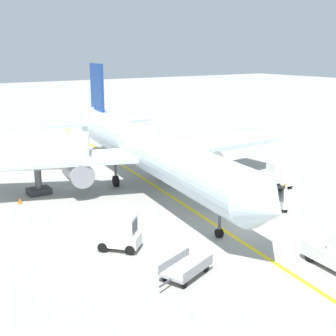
{
  "coord_description": "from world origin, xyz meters",
  "views": [
    {
      "loc": [
        -20.49,
        -21.27,
        11.49
      ],
      "look_at": [
        -0.85,
        8.01,
        2.5
      ],
      "focal_mm": 49.69,
      "sensor_mm": 36.0,
      "label": 1
    }
  ],
  "objects_px": {
    "baggage_tug_by_cargo_door": "(277,176)",
    "baggage_tug_near_wing": "(122,235)",
    "belt_loader_forward_hold": "(277,196)",
    "ground_crew_marshaller": "(214,197)",
    "airliner": "(145,149)",
    "safety_cone_nose_right": "(20,201)",
    "baggage_cart_loaded": "(186,268)"
  },
  "relations": [
    {
      "from": "baggage_tug_by_cargo_door",
      "to": "ground_crew_marshaller",
      "type": "relative_size",
      "value": 1.45
    },
    {
      "from": "belt_loader_forward_hold",
      "to": "ground_crew_marshaller",
      "type": "distance_m",
      "value": 4.95
    },
    {
      "from": "airliner",
      "to": "baggage_tug_by_cargo_door",
      "type": "bearing_deg",
      "value": -32.03
    },
    {
      "from": "belt_loader_forward_hold",
      "to": "baggage_cart_loaded",
      "type": "height_order",
      "value": "belt_loader_forward_hold"
    },
    {
      "from": "baggage_cart_loaded",
      "to": "airliner",
      "type": "bearing_deg",
      "value": 66.13
    },
    {
      "from": "baggage_tug_near_wing",
      "to": "belt_loader_forward_hold",
      "type": "bearing_deg",
      "value": 2.38
    },
    {
      "from": "baggage_tug_by_cargo_door",
      "to": "baggage_cart_loaded",
      "type": "xyz_separation_m",
      "value": [
        -16.2,
        -9.0,
        -0.46
      ]
    },
    {
      "from": "airliner",
      "to": "safety_cone_nose_right",
      "type": "distance_m",
      "value": 10.91
    },
    {
      "from": "airliner",
      "to": "baggage_tug_by_cargo_door",
      "type": "relative_size",
      "value": 14.31
    },
    {
      "from": "airliner",
      "to": "baggage_tug_by_cargo_door",
      "type": "height_order",
      "value": "airliner"
    },
    {
      "from": "baggage_tug_near_wing",
      "to": "safety_cone_nose_right",
      "type": "xyz_separation_m",
      "value": [
        -2.49,
        11.86,
        -0.71
      ]
    },
    {
      "from": "belt_loader_forward_hold",
      "to": "baggage_cart_loaded",
      "type": "distance_m",
      "value": 13.58
    },
    {
      "from": "ground_crew_marshaller",
      "to": "airliner",
      "type": "bearing_deg",
      "value": 100.49
    },
    {
      "from": "airliner",
      "to": "belt_loader_forward_hold",
      "type": "distance_m",
      "value": 11.54
    },
    {
      "from": "baggage_tug_by_cargo_door",
      "to": "safety_cone_nose_right",
      "type": "bearing_deg",
      "value": 158.86
    },
    {
      "from": "baggage_tug_by_cargo_door",
      "to": "airliner",
      "type": "bearing_deg",
      "value": 147.97
    },
    {
      "from": "baggage_tug_near_wing",
      "to": "airliner",
      "type": "bearing_deg",
      "value": 52.53
    },
    {
      "from": "baggage_cart_loaded",
      "to": "safety_cone_nose_right",
      "type": "height_order",
      "value": "baggage_cart_loaded"
    },
    {
      "from": "airliner",
      "to": "safety_cone_nose_right",
      "type": "xyz_separation_m",
      "value": [
        -10.29,
        1.69,
        -3.2
      ]
    },
    {
      "from": "baggage_tug_near_wing",
      "to": "baggage_tug_by_cargo_door",
      "type": "height_order",
      "value": "same"
    },
    {
      "from": "belt_loader_forward_hold",
      "to": "airliner",
      "type": "bearing_deg",
      "value": 121.27
    },
    {
      "from": "baggage_cart_loaded",
      "to": "ground_crew_marshaller",
      "type": "distance_m",
      "value": 11.0
    },
    {
      "from": "belt_loader_forward_hold",
      "to": "baggage_tug_by_cargo_door",
      "type": "bearing_deg",
      "value": 44.1
    },
    {
      "from": "airliner",
      "to": "ground_crew_marshaller",
      "type": "xyz_separation_m",
      "value": [
        1.38,
        -7.45,
        -2.51
      ]
    },
    {
      "from": "airliner",
      "to": "baggage_tug_by_cargo_door",
      "type": "xyz_separation_m",
      "value": [
        9.57,
        -5.98,
        -2.49
      ]
    },
    {
      "from": "safety_cone_nose_right",
      "to": "baggage_cart_loaded",
      "type": "bearing_deg",
      "value": -77.63
    },
    {
      "from": "baggage_tug_near_wing",
      "to": "baggage_cart_loaded",
      "type": "height_order",
      "value": "baggage_tug_near_wing"
    },
    {
      "from": "ground_crew_marshaller",
      "to": "baggage_cart_loaded",
      "type": "bearing_deg",
      "value": -136.76
    },
    {
      "from": "airliner",
      "to": "baggage_tug_by_cargo_door",
      "type": "distance_m",
      "value": 11.56
    },
    {
      "from": "ground_crew_marshaller",
      "to": "safety_cone_nose_right",
      "type": "relative_size",
      "value": 3.86
    },
    {
      "from": "baggage_tug_by_cargo_door",
      "to": "baggage_cart_loaded",
      "type": "distance_m",
      "value": 18.54
    },
    {
      "from": "baggage_tug_by_cargo_door",
      "to": "baggage_tug_near_wing",
      "type": "bearing_deg",
      "value": -166.44
    }
  ]
}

